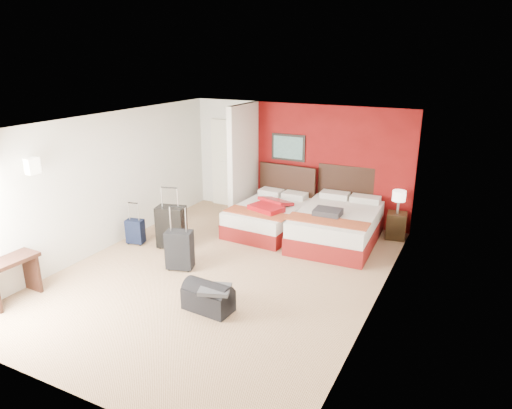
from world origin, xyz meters
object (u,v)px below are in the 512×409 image
Objects in this scene: suitcase_charcoal at (180,251)px; suitcase_black at (171,228)px; table_lamp at (398,202)px; desk at (12,280)px; suitcase_navy at (135,233)px; duffel_bag at (208,298)px; nightstand at (396,226)px; bed_left at (269,218)px; bed_right at (337,227)px; red_suitcase_open at (271,205)px.

suitcase_black is at bearing 116.91° from suitcase_charcoal.
desk is at bearing -132.35° from table_lamp.
suitcase_navy is (-1.41, 0.52, -0.10)m from suitcase_charcoal.
duffel_bag is 0.89× the size of desk.
nightstand is 6.82m from desk.
duffel_bag is at bearing -56.30° from suitcase_charcoal.
nightstand is at bearing 20.47° from bed_left.
duffel_bag is 2.93m from desk.
nightstand is at bearing 19.29° from suitcase_black.
table_lamp reaches higher than nightstand.
bed_left reaches higher than duffel_bag.
bed_right reaches higher than duffel_bag.
nightstand is 5.10m from suitcase_navy.
bed_left is 0.87× the size of bed_right.
suitcase_black is 0.77m from suitcase_navy.
desk reaches higher than nightstand.
suitcase_charcoal is at bearing -101.27° from bed_left.
bed_right is at bearing 79.36° from duffel_bag.
suitcase_black reaches higher than suitcase_charcoal.
nightstand is 1.14× the size of table_lamp.
desk is (-0.92, -2.66, -0.06)m from suitcase_black.
bed_right is 3.19× the size of suitcase_charcoal.
desk is at bearing -132.33° from bed_right.
desk is at bearing -114.11° from bed_left.
suitcase_charcoal is 1.42× the size of suitcase_navy.
bed_left is at bearing 65.31° from desk.
suitcase_navy is at bearing 88.04° from desk.
suitcase_black reaches higher than desk.
bed_right reaches higher than nightstand.
suitcase_charcoal is at bearing 53.31° from desk.
table_lamp is 0.70× the size of suitcase_charcoal.
nightstand is (2.43, 0.77, -0.01)m from bed_left.
suitcase_black is 2.81m from desk.
table_lamp reaches higher than desk.
table_lamp is at bearing 18.16° from suitcase_navy.
red_suitcase_open reaches higher than bed_right.
desk is at bearing -100.79° from red_suitcase_open.
bed_right reaches higher than suitcase_navy.
desk reaches higher than suitcase_charcoal.
nightstand is at bearing 33.87° from bed_right.
red_suitcase_open is 2.51m from nightstand.
suitcase_black reaches higher than bed_left.
nightstand is at bearing 38.32° from red_suitcase_open.
table_lamp is 0.65× the size of duffel_bag.
bed_left is at bearing 30.00° from suitcase_navy.
bed_left is 1.44m from bed_right.
bed_left is 3.94× the size of suitcase_navy.
suitcase_black is at bearing 1.33° from suitcase_navy.
suitcase_navy is 0.58× the size of desk.
red_suitcase_open reaches higher than bed_left.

